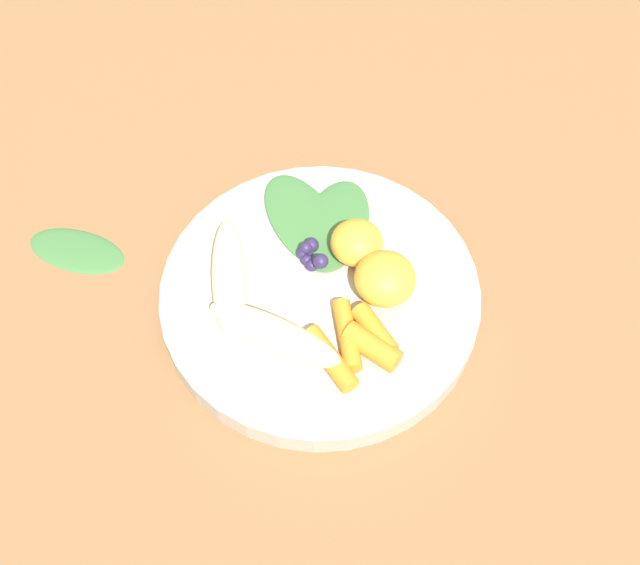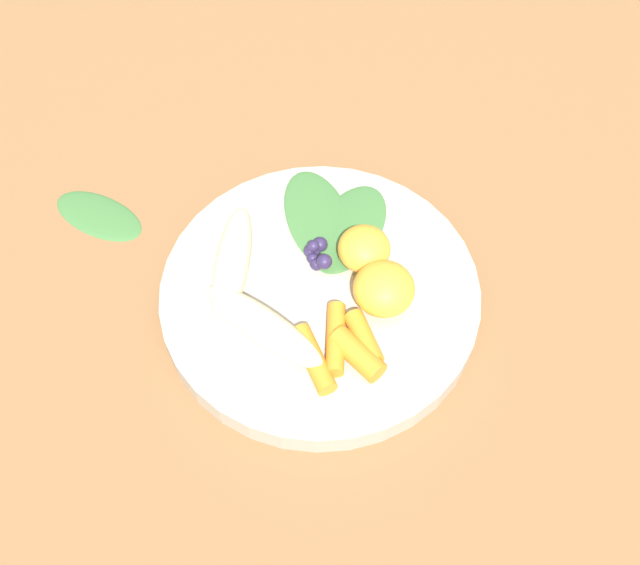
# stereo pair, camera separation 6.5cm
# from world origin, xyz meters

# --- Properties ---
(ground_plane) EXTENTS (2.40, 2.40, 0.00)m
(ground_plane) POSITION_xyz_m (0.00, 0.00, 0.00)
(ground_plane) COLOR brown
(bowl) EXTENTS (0.26, 0.26, 0.02)m
(bowl) POSITION_xyz_m (0.00, 0.00, 0.01)
(bowl) COLOR #B2AD9E
(bowl) RESTS_ON ground_plane
(banana_peeled_left) EXTENTS (0.12, 0.07, 0.03)m
(banana_peeled_left) POSITION_xyz_m (-0.03, -0.05, 0.04)
(banana_peeled_left) COLOR beige
(banana_peeled_left) RESTS_ON bowl
(banana_peeled_right) EXTENTS (0.04, 0.12, 0.03)m
(banana_peeled_right) POSITION_xyz_m (-0.07, 0.00, 0.04)
(banana_peeled_right) COLOR beige
(banana_peeled_right) RESTS_ON bowl
(orange_segment_near) EXTENTS (0.04, 0.04, 0.03)m
(orange_segment_near) POSITION_xyz_m (0.03, 0.04, 0.04)
(orange_segment_near) COLOR #F4A833
(orange_segment_near) RESTS_ON bowl
(orange_segment_far) EXTENTS (0.05, 0.05, 0.04)m
(orange_segment_far) POSITION_xyz_m (0.05, -0.00, 0.04)
(orange_segment_far) COLOR #F4A833
(orange_segment_far) RESTS_ON bowl
(carrot_front) EXTENTS (0.05, 0.06, 0.02)m
(carrot_front) POSITION_xyz_m (0.01, -0.07, 0.03)
(carrot_front) COLOR orange
(carrot_front) RESTS_ON bowl
(carrot_mid_left) EXTENTS (0.03, 0.06, 0.01)m
(carrot_mid_left) POSITION_xyz_m (0.02, -0.05, 0.03)
(carrot_mid_left) COLOR orange
(carrot_mid_left) RESTS_ON bowl
(carrot_mid_right) EXTENTS (0.05, 0.04, 0.02)m
(carrot_mid_right) POSITION_xyz_m (0.04, -0.06, 0.03)
(carrot_mid_right) COLOR orange
(carrot_mid_right) RESTS_ON bowl
(carrot_rear) EXTENTS (0.04, 0.05, 0.02)m
(carrot_rear) POSITION_xyz_m (0.04, -0.04, 0.03)
(carrot_rear) COLOR orange
(carrot_rear) RESTS_ON bowl
(blueberry_pile) EXTENTS (0.03, 0.04, 0.02)m
(blueberry_pile) POSITION_xyz_m (-0.01, 0.03, 0.03)
(blueberry_pile) COLOR #2D234C
(blueberry_pile) RESTS_ON bowl
(kale_leaf_left) EXTENTS (0.08, 0.11, 0.00)m
(kale_leaf_left) POSITION_xyz_m (0.01, 0.06, 0.03)
(kale_leaf_left) COLOR #3D7038
(kale_leaf_left) RESTS_ON bowl
(kale_leaf_right) EXTENTS (0.10, 0.12, 0.00)m
(kale_leaf_right) POSITION_xyz_m (-0.02, 0.07, 0.03)
(kale_leaf_right) COLOR #3D7038
(kale_leaf_right) RESTS_ON bowl
(kale_leaf_stray) EXTENTS (0.10, 0.07, 0.01)m
(kale_leaf_stray) POSITION_xyz_m (-0.22, 0.05, 0.00)
(kale_leaf_stray) COLOR #3D7038
(kale_leaf_stray) RESTS_ON ground_plane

